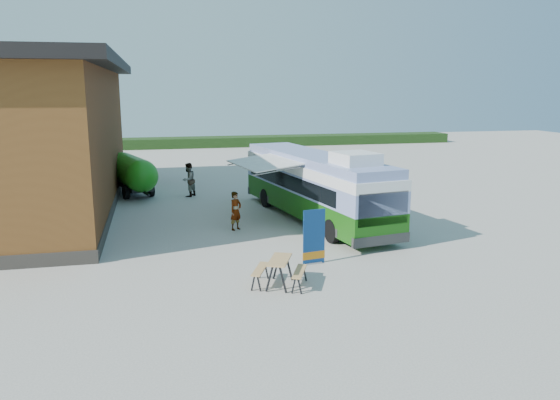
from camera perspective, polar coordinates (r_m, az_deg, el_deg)
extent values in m
plane|color=#BCB7AD|center=(20.80, -0.37, -5.39)|extent=(100.00, 100.00, 0.00)
cube|color=brown|center=(30.16, -24.84, 5.65)|extent=(8.00, 20.00, 7.00)
cube|color=black|center=(30.07, -25.46, 12.76)|extent=(9.60, 21.20, 0.50)
cube|color=#332D28|center=(30.61, -24.32, -0.40)|extent=(8.10, 20.10, 0.50)
cube|color=#264419|center=(58.98, -0.84, 6.22)|extent=(40.00, 3.00, 1.00)
cube|color=#246E12|center=(25.64, 3.56, -0.13)|extent=(4.37, 11.80, 1.06)
cube|color=#7F90C7|center=(25.46, 3.59, 1.99)|extent=(4.37, 11.80, 0.87)
cube|color=black|center=(25.39, 0.69, 1.99)|extent=(1.71, 9.49, 0.67)
cube|color=black|center=(26.43, 5.45, 2.32)|extent=(1.71, 9.49, 0.67)
cube|color=white|center=(25.36, 3.61, 3.44)|extent=(4.37, 11.80, 0.43)
cube|color=#7F90C7|center=(25.31, 3.62, 4.36)|extent=(4.20, 11.59, 0.39)
cube|color=white|center=(22.06, 7.89, 4.33)|extent=(1.82, 1.97, 0.48)
cube|color=black|center=(20.60, 10.73, -0.91)|extent=(2.14, 0.43, 1.25)
cube|color=#2D2D2D|center=(20.93, 10.53, -4.10)|extent=(2.46, 0.62, 0.39)
cube|color=#2D2D2D|center=(30.82, -1.16, 1.16)|extent=(2.46, 0.62, 0.39)
cylinder|color=black|center=(21.92, 5.50, -3.24)|extent=(0.45, 1.00, 0.96)
cylinder|color=black|center=(23.00, 10.26, -2.66)|extent=(0.45, 1.00, 0.96)
cylinder|color=black|center=(28.30, -1.45, 0.22)|extent=(0.45, 1.00, 0.96)
cylinder|color=black|center=(29.15, 2.51, 0.54)|extent=(0.45, 1.00, 0.96)
cube|color=white|center=(25.10, -1.43, 3.56)|extent=(3.21, 4.46, 0.32)
cube|color=#A5A8AD|center=(25.56, 1.23, 4.13)|extent=(0.91, 4.34, 0.15)
cylinder|color=#A5A8AD|center=(23.52, 0.13, 2.77)|extent=(2.61, 0.51, 0.33)
cylinder|color=#A5A8AD|center=(26.72, -2.80, 3.83)|extent=(2.61, 0.51, 0.33)
cube|color=navy|center=(19.13, 3.57, -3.87)|extent=(0.83, 0.17, 1.97)
cube|color=#C46E12|center=(19.32, 3.55, -5.78)|extent=(0.85, 0.18, 0.28)
cube|color=#A5A8AD|center=(19.40, 3.54, -6.59)|extent=(0.61, 0.28, 0.06)
cylinder|color=#A5A8AD|center=(19.15, 3.55, -3.86)|extent=(0.03, 0.03, 1.97)
cube|color=tan|center=(17.05, -0.04, -6.26)|extent=(1.06, 1.48, 0.05)
cube|color=tan|center=(17.27, -2.10, -7.22)|extent=(0.80, 1.37, 0.04)
cube|color=tan|center=(17.06, 2.05, -7.46)|extent=(0.80, 1.37, 0.04)
cube|color=black|center=(16.69, -1.10, -8.22)|extent=(0.07, 0.07, 0.84)
cube|color=black|center=(16.62, 0.31, -8.31)|extent=(0.07, 0.07, 0.84)
cube|color=black|center=(17.75, -0.36, -6.99)|extent=(0.07, 0.07, 0.84)
cube|color=black|center=(17.68, 0.95, -7.07)|extent=(0.07, 0.07, 0.84)
imported|color=#999999|center=(23.77, -4.65, -1.14)|extent=(0.74, 0.70, 1.69)
imported|color=#999999|center=(31.41, -9.54, 2.09)|extent=(1.15, 1.19, 1.93)
cylinder|color=#1F8718|center=(32.70, -15.24, 2.91)|extent=(2.92, 4.37, 1.81)
sphere|color=#1F8718|center=(30.78, -14.25, 2.44)|extent=(1.81, 1.81, 1.81)
sphere|color=#1F8718|center=(34.62, -16.11, 3.33)|extent=(1.81, 1.81, 1.81)
cube|color=black|center=(32.82, -15.16, 1.53)|extent=(2.40, 4.38, 0.20)
cube|color=black|center=(30.36, -13.86, 0.70)|extent=(0.47, 1.19, 0.10)
cylinder|color=black|center=(31.53, -15.80, 0.81)|extent=(0.48, 0.84, 0.80)
cylinder|color=black|center=(31.90, -13.36, 1.06)|extent=(0.48, 0.84, 0.80)
cylinder|color=black|center=(33.84, -16.84, 1.47)|extent=(0.48, 0.84, 0.80)
cylinder|color=black|center=(34.18, -14.55, 1.69)|extent=(0.48, 0.84, 0.80)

